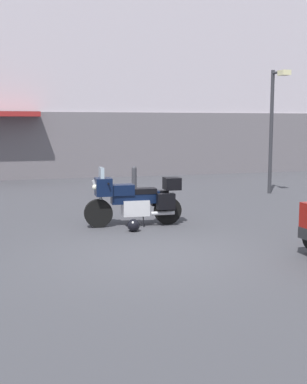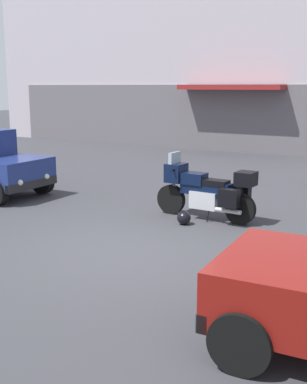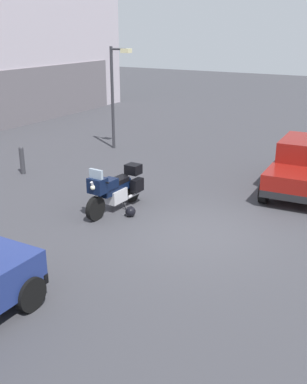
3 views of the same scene
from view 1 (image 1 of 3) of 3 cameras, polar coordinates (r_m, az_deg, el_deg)
name	(u,v)px [view 1 (image 1 of 3)]	position (r m, az deg, el deg)	size (l,w,h in m)	color
ground_plane	(153,254)	(9.18, -0.11, -7.01)	(80.00, 80.00, 0.00)	#38383D
building_facade_rear	(59,30)	(23.41, -10.59, 17.49)	(32.86, 3.40, 12.80)	#B2A8B2
motorcycle	(135,199)	(11.59, -2.04, -0.78)	(2.26, 0.78, 1.36)	black
helmet	(133,225)	(11.04, -2.26, -3.74)	(0.28, 0.28, 0.28)	black
streetlamp_curbside	(274,118)	(17.17, 13.40, 8.14)	(0.28, 0.94, 4.05)	#2D2D33
bollard_curbside	(134,180)	(16.34, -2.19, 1.33)	(0.16, 0.16, 0.97)	#333338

